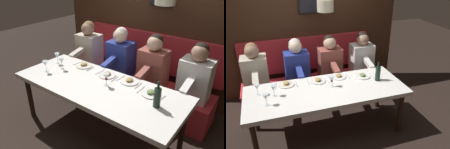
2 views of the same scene
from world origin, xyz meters
The scene contains 17 objects.
ground_plane centered at (0.00, 0.00, 0.00)m, with size 12.00×12.00×0.00m, color black.
dining_table centered at (0.00, 0.00, 0.67)m, with size 0.90×2.25×0.74m.
banquette_bench centered at (0.89, 0.00, 0.23)m, with size 0.52×2.45×0.45m, color red.
back_wall_panel centered at (1.46, 0.00, 1.37)m, with size 0.59×3.65×2.90m.
diner_nearest centered at (0.88, -0.93, 0.82)m, with size 0.60×0.40×0.79m.
diner_near centered at (0.88, -0.31, 0.82)m, with size 0.60×0.40×0.79m.
diner_middle centered at (0.88, 0.27, 0.82)m, with size 0.60×0.40×0.79m.
diner_far centered at (0.88, 0.95, 0.82)m, with size 0.60×0.40×0.79m.
place_setting_0 centered at (0.31, 0.53, 0.75)m, with size 0.24×0.32×0.05m.
place_setting_1 centered at (0.27, 0.06, 0.75)m, with size 0.24×0.32×0.05m.
place_setting_2 centered at (0.20, -0.64, 0.75)m, with size 0.24×0.32×0.05m.
place_setting_3 centered at (0.30, -0.28, 0.75)m, with size 0.24×0.31×0.05m.
wine_glass_0 centered at (0.05, 0.71, 0.86)m, with size 0.07×0.07×0.16m.
wine_glass_1 centered at (0.05, -0.10, 0.86)m, with size 0.07×0.07×0.16m.
wine_glass_2 centered at (-0.15, 0.82, 0.86)m, with size 0.07×0.07×0.16m.
wine_glass_3 centered at (0.15, 0.92, 0.86)m, with size 0.07×0.07×0.16m.
wine_bottle centered at (0.01, -0.81, 0.86)m, with size 0.08×0.08×0.30m.
Camera 1 is at (-1.82, -1.60, 2.10)m, focal length 35.40 mm.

